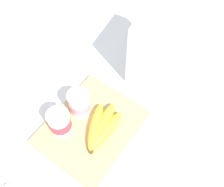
% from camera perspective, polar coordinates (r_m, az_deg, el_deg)
% --- Properties ---
extents(ground_plane, '(2.40, 2.40, 0.00)m').
position_cam_1_polar(ground_plane, '(0.90, -4.25, -7.33)').
color(ground_plane, white).
extents(cutting_board, '(0.32, 0.26, 0.02)m').
position_cam_1_polar(cutting_board, '(0.89, -4.30, -7.04)').
color(cutting_board, tan).
rests_on(cutting_board, ground_plane).
extents(cereal_box, '(0.21, 0.09, 0.26)m').
position_cam_1_polar(cereal_box, '(0.95, 7.33, 10.73)').
color(cereal_box, white).
rests_on(cereal_box, ground_plane).
extents(yogurt_cup_front, '(0.07, 0.07, 0.09)m').
position_cam_1_polar(yogurt_cup_front, '(0.85, -10.85, -5.90)').
color(yogurt_cup_front, white).
rests_on(yogurt_cup_front, cutting_board).
extents(yogurt_cup_back, '(0.07, 0.07, 0.09)m').
position_cam_1_polar(yogurt_cup_back, '(0.87, -6.85, -2.05)').
color(yogurt_cup_back, white).
rests_on(yogurt_cup_back, cutting_board).
extents(banana_bunch, '(0.18, 0.11, 0.04)m').
position_cam_1_polar(banana_bunch, '(0.86, -2.22, -7.08)').
color(banana_bunch, yellow).
rests_on(banana_bunch, cutting_board).
extents(spoon, '(0.13, 0.05, 0.01)m').
position_cam_1_polar(spoon, '(0.89, -19.86, -17.09)').
color(spoon, silver).
rests_on(spoon, ground_plane).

